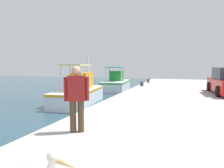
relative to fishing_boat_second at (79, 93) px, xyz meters
name	(u,v)px	position (x,y,z in m)	size (l,w,h in m)	color
quay_pier	(223,123)	(-3.62, -7.78, -0.30)	(36.00, 10.00, 0.80)	#B2B2AD
fishing_boat_second	(79,93)	(0.00, 0.00, 0.00)	(5.45, 2.56, 3.22)	white
fishing_boat_third	(116,84)	(7.38, -0.17, -0.01)	(4.82, 2.56, 3.50)	white
fisherman_standing	(77,96)	(-7.29, -3.81, 1.04)	(0.40, 0.58, 1.68)	#4C3823
mooring_bollard_second	(142,84)	(4.72, -3.23, 0.29)	(0.26, 0.26, 0.36)	#333338
mooring_bollard_third	(148,81)	(8.13, -3.23, 0.29)	(0.21, 0.21, 0.37)	#333338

